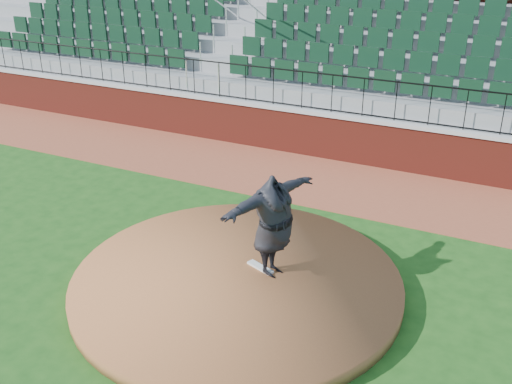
# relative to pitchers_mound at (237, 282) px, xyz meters

# --- Properties ---
(ground) EXTENTS (90.00, 90.00, 0.00)m
(ground) POSITION_rel_pitchers_mound_xyz_m (-0.25, -0.20, -0.12)
(ground) COLOR #1B4B15
(ground) RESTS_ON ground
(warning_track) EXTENTS (34.00, 3.20, 0.01)m
(warning_track) POSITION_rel_pitchers_mound_xyz_m (-0.25, 5.20, -0.12)
(warning_track) COLOR brown
(warning_track) RESTS_ON ground
(field_wall) EXTENTS (34.00, 0.35, 1.20)m
(field_wall) POSITION_rel_pitchers_mound_xyz_m (-0.25, 6.80, 0.47)
(field_wall) COLOR maroon
(field_wall) RESTS_ON ground
(wall_cap) EXTENTS (34.00, 0.45, 0.10)m
(wall_cap) POSITION_rel_pitchers_mound_xyz_m (-0.25, 6.80, 1.12)
(wall_cap) COLOR #B7B7B7
(wall_cap) RESTS_ON field_wall
(wall_railing) EXTENTS (34.00, 0.05, 1.00)m
(wall_railing) POSITION_rel_pitchers_mound_xyz_m (-0.25, 6.80, 1.67)
(wall_railing) COLOR black
(wall_railing) RESTS_ON wall_cap
(seating_stands) EXTENTS (34.00, 5.10, 4.60)m
(seating_stands) POSITION_rel_pitchers_mound_xyz_m (-0.25, 9.52, 2.18)
(seating_stands) COLOR gray
(seating_stands) RESTS_ON ground
(concourse_wall) EXTENTS (34.00, 0.50, 5.50)m
(concourse_wall) POSITION_rel_pitchers_mound_xyz_m (-0.25, 12.32, 2.62)
(concourse_wall) COLOR maroon
(concourse_wall) RESTS_ON ground
(pitchers_mound) EXTENTS (5.82, 5.82, 0.25)m
(pitchers_mound) POSITION_rel_pitchers_mound_xyz_m (0.00, 0.00, 0.00)
(pitchers_mound) COLOR brown
(pitchers_mound) RESTS_ON ground
(pitching_rubber) EXTENTS (0.57, 0.33, 0.04)m
(pitching_rubber) POSITION_rel_pitchers_mound_xyz_m (0.27, 0.42, 0.14)
(pitching_rubber) COLOR silver
(pitching_rubber) RESTS_ON pitchers_mound
(pitcher) EXTENTS (1.24, 2.40, 1.89)m
(pitcher) POSITION_rel_pitchers_mound_xyz_m (0.53, 0.37, 1.07)
(pitcher) COLOR black
(pitcher) RESTS_ON pitchers_mound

